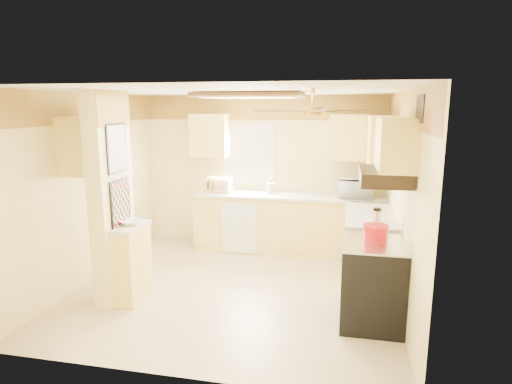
% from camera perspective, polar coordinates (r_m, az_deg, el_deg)
% --- Properties ---
extents(floor, '(4.00, 4.00, 0.00)m').
position_cam_1_polar(floor, '(5.70, -2.85, -12.70)').
color(floor, '#D0B790').
rests_on(floor, ground).
extents(ceiling, '(4.00, 4.00, 0.00)m').
position_cam_1_polar(ceiling, '(5.20, -3.13, 13.31)').
color(ceiling, white).
rests_on(ceiling, wall_back).
extents(wall_back, '(4.00, 0.00, 4.00)m').
position_cam_1_polar(wall_back, '(7.14, 0.86, 2.74)').
color(wall_back, '#F4DF95').
rests_on(wall_back, floor).
extents(wall_front, '(4.00, 0.00, 4.00)m').
position_cam_1_polar(wall_front, '(3.56, -10.74, -6.36)').
color(wall_front, '#F4DF95').
rests_on(wall_front, floor).
extents(wall_left, '(0.00, 3.80, 3.80)m').
position_cam_1_polar(wall_left, '(6.12, -21.41, 0.49)').
color(wall_left, '#F4DF95').
rests_on(wall_left, floor).
extents(wall_right, '(0.00, 3.80, 3.80)m').
position_cam_1_polar(wall_right, '(5.19, 18.92, -1.18)').
color(wall_right, '#F4DF95').
rests_on(wall_right, floor).
extents(wallpaper_border, '(4.00, 0.02, 0.40)m').
position_cam_1_polar(wallpaper_border, '(7.04, 0.86, 11.20)').
color(wallpaper_border, gold).
rests_on(wallpaper_border, wall_back).
extents(partition_column, '(0.20, 0.70, 2.50)m').
position_cam_1_polar(partition_column, '(5.33, -18.73, -0.86)').
color(partition_column, '#F4DF95').
rests_on(partition_column, floor).
extents(partition_ledge, '(0.25, 0.55, 0.90)m').
position_cam_1_polar(partition_ledge, '(5.44, -16.15, -9.23)').
color(partition_ledge, '#FBE06B').
rests_on(partition_ledge, floor).
extents(ledge_top, '(0.28, 0.58, 0.04)m').
position_cam_1_polar(ledge_top, '(5.30, -16.44, -4.46)').
color(ledge_top, silver).
rests_on(ledge_top, partition_ledge).
extents(lower_cabinets_back, '(3.00, 0.60, 0.90)m').
position_cam_1_polar(lower_cabinets_back, '(6.94, 4.44, -4.31)').
color(lower_cabinets_back, '#FBE06B').
rests_on(lower_cabinets_back, floor).
extents(lower_cabinets_right, '(0.60, 1.40, 0.90)m').
position_cam_1_polar(lower_cabinets_right, '(5.95, 14.83, -7.37)').
color(lower_cabinets_right, '#FBE06B').
rests_on(lower_cabinets_right, floor).
extents(countertop_back, '(3.04, 0.64, 0.04)m').
position_cam_1_polar(countertop_back, '(6.82, 4.49, -0.52)').
color(countertop_back, silver).
rests_on(countertop_back, lower_cabinets_back).
extents(countertop_right, '(0.64, 1.44, 0.04)m').
position_cam_1_polar(countertop_right, '(5.82, 14.97, -2.97)').
color(countertop_right, silver).
rests_on(countertop_right, lower_cabinets_right).
extents(dishwasher_panel, '(0.58, 0.02, 0.80)m').
position_cam_1_polar(dishwasher_panel, '(6.78, -2.22, -4.83)').
color(dishwasher_panel, white).
rests_on(dishwasher_panel, lower_cabinets_back).
extents(window, '(0.92, 0.02, 1.02)m').
position_cam_1_polar(window, '(7.14, -1.13, 5.17)').
color(window, white).
rests_on(window, wall_back).
extents(upper_cab_back_left, '(0.60, 0.35, 0.70)m').
position_cam_1_polar(upper_cab_back_left, '(7.11, -6.19, 7.51)').
color(upper_cab_back_left, '#FBE06B').
rests_on(upper_cab_back_left, wall_back).
extents(upper_cab_back_right, '(0.90, 0.35, 0.70)m').
position_cam_1_polar(upper_cab_back_right, '(6.78, 13.67, 7.06)').
color(upper_cab_back_right, '#FBE06B').
rests_on(upper_cab_back_right, wall_back).
extents(upper_cab_right, '(0.35, 1.00, 0.70)m').
position_cam_1_polar(upper_cab_right, '(6.32, 16.31, 6.64)').
color(upper_cab_right, '#FBE06B').
rests_on(upper_cab_right, wall_right).
extents(upper_cab_left_wall, '(0.35, 0.75, 0.70)m').
position_cam_1_polar(upper_cab_left_wall, '(5.74, -21.72, 5.85)').
color(upper_cab_left_wall, '#FBE06B').
rests_on(upper_cab_left_wall, wall_left).
extents(upper_cab_over_stove, '(0.35, 0.76, 0.52)m').
position_cam_1_polar(upper_cab_over_stove, '(4.53, 18.13, 6.09)').
color(upper_cab_over_stove, '#FBE06B').
rests_on(upper_cab_over_stove, wall_right).
extents(stove, '(0.68, 0.77, 0.92)m').
position_cam_1_polar(stove, '(4.87, 15.17, -11.55)').
color(stove, black).
rests_on(stove, floor).
extents(range_hood, '(0.50, 0.76, 0.14)m').
position_cam_1_polar(range_hood, '(4.56, 16.81, 2.01)').
color(range_hood, black).
rests_on(range_hood, upper_cab_over_stove).
extents(poster_menu, '(0.02, 0.42, 0.57)m').
position_cam_1_polar(poster_menu, '(5.18, -18.08, 5.58)').
color(poster_menu, black).
rests_on(poster_menu, partition_column).
extents(poster_nashville, '(0.02, 0.42, 0.57)m').
position_cam_1_polar(poster_nashville, '(5.28, -17.64, -1.44)').
color(poster_nashville, black).
rests_on(poster_nashville, partition_column).
extents(ceiling_light_panel, '(1.35, 0.95, 0.06)m').
position_cam_1_polar(ceiling_light_panel, '(5.67, -0.80, 12.72)').
color(ceiling_light_panel, brown).
rests_on(ceiling_light_panel, ceiling).
extents(ceiling_fan, '(1.15, 1.15, 0.26)m').
position_cam_1_polar(ceiling_fan, '(4.34, 7.56, 10.79)').
color(ceiling_fan, gold).
rests_on(ceiling_fan, ceiling).
extents(vent_grate, '(0.02, 0.40, 0.25)m').
position_cam_1_polar(vent_grate, '(4.18, 21.09, 10.31)').
color(vent_grate, black).
rests_on(vent_grate, wall_right).
extents(microwave, '(0.52, 0.36, 0.28)m').
position_cam_1_polar(microwave, '(6.72, 13.20, 0.43)').
color(microwave, white).
rests_on(microwave, countertop_back).
extents(bowl, '(0.32, 0.32, 0.06)m').
position_cam_1_polar(bowl, '(5.30, -16.32, -3.88)').
color(bowl, white).
rests_on(bowl, ledge_top).
extents(dutch_oven, '(0.27, 0.27, 0.18)m').
position_cam_1_polar(dutch_oven, '(4.71, 15.64, -5.29)').
color(dutch_oven, red).
rests_on(dutch_oven, stove).
extents(kettle, '(0.13, 0.13, 0.20)m').
position_cam_1_polar(kettle, '(5.27, 15.81, -3.23)').
color(kettle, silver).
rests_on(kettle, countertop_right).
extents(dish_rack, '(0.44, 0.34, 0.24)m').
position_cam_1_polar(dish_rack, '(7.03, -4.98, 0.73)').
color(dish_rack, tan).
rests_on(dish_rack, countertop_back).
extents(utensil_crock, '(0.12, 0.12, 0.24)m').
position_cam_1_polar(utensil_crock, '(6.95, 1.94, 0.58)').
color(utensil_crock, white).
rests_on(utensil_crock, countertop_back).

